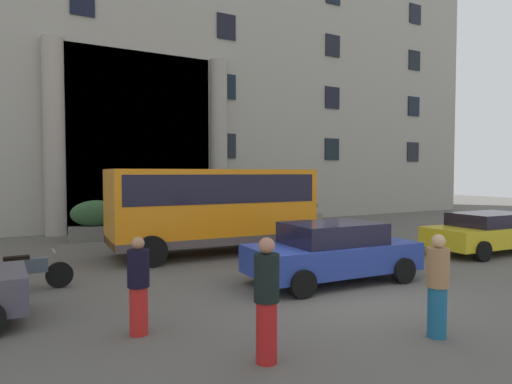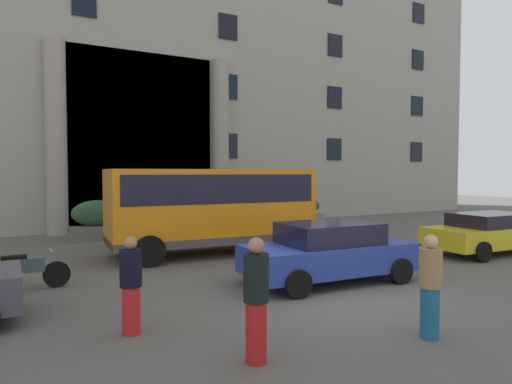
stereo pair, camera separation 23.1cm
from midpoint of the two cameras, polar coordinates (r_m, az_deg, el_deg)
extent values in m
cube|color=#54514B|center=(10.52, 9.68, -12.60)|extent=(80.00, 64.00, 0.12)
cube|color=gray|center=(26.97, -15.45, 16.48)|extent=(43.37, 9.00, 18.44)
cube|color=black|center=(21.69, -14.76, 6.38)|extent=(6.75, 0.12, 8.33)
cylinder|color=gray|center=(20.74, -24.85, 6.41)|extent=(0.88, 0.88, 8.33)
cylinder|color=gray|center=(22.68, -5.13, 6.29)|extent=(0.88, 0.88, 8.33)
cube|color=black|center=(23.10, -4.08, 5.95)|extent=(1.03, 0.08, 1.28)
cube|color=black|center=(26.81, 9.50, 5.45)|extent=(1.03, 0.08, 1.28)
cube|color=black|center=(31.64, 19.36, 4.89)|extent=(1.03, 0.08, 1.28)
cube|color=black|center=(23.47, -4.10, 13.38)|extent=(1.03, 0.08, 1.28)
cube|color=black|center=(27.14, 9.55, 11.88)|extent=(1.03, 0.08, 1.28)
cube|color=black|center=(31.91, 19.44, 10.36)|extent=(1.03, 0.08, 1.28)
cube|color=black|center=(22.31, -21.76, 21.89)|extent=(1.03, 0.08, 1.28)
cube|color=black|center=(24.23, -4.13, 20.47)|extent=(1.03, 0.08, 1.28)
cube|color=black|center=(27.80, 9.60, 18.07)|extent=(1.03, 0.08, 1.28)
cube|color=black|center=(32.47, 19.52, 15.68)|extent=(1.03, 0.08, 1.28)
cube|color=black|center=(33.30, 19.60, 20.78)|extent=(1.03, 0.08, 1.28)
cube|color=orange|center=(14.60, -6.04, -1.66)|extent=(6.68, 2.77, 2.33)
cube|color=black|center=(14.57, -6.05, 0.53)|extent=(6.29, 2.78, 0.89)
cube|color=black|center=(15.97, 4.85, 0.01)|extent=(0.18, 2.00, 1.11)
cube|color=#4C3F40|center=(14.72, -6.02, -5.72)|extent=(6.69, 2.81, 0.24)
cylinder|color=black|center=(16.71, 0.01, -5.13)|extent=(0.92, 0.33, 0.90)
cylinder|color=black|center=(14.63, 4.13, -6.24)|extent=(0.92, 0.33, 0.90)
cylinder|color=black|center=(15.28, -15.73, -5.95)|extent=(0.92, 0.33, 0.90)
cylinder|color=black|center=(12.97, -13.82, -7.44)|extent=(0.92, 0.33, 0.90)
cylinder|color=#959413|center=(18.20, 6.07, -1.61)|extent=(0.08, 0.08, 2.74)
cube|color=yellow|center=(18.13, 6.14, 1.91)|extent=(0.44, 0.03, 0.60)
cube|color=#64625A|center=(18.63, -20.24, -5.01)|extent=(1.97, 0.71, 0.57)
ellipsoid|color=#2D4F2E|center=(18.55, -20.27, -2.58)|extent=(1.89, 0.64, 1.02)
cube|color=gray|center=(22.78, 5.55, -3.52)|extent=(2.12, 0.83, 0.56)
ellipsoid|color=#174F27|center=(22.72, 5.56, -1.81)|extent=(2.04, 0.75, 0.81)
cube|color=slate|center=(19.23, -11.12, -4.67)|extent=(1.40, 0.73, 0.56)
ellipsoid|color=#155229|center=(19.16, -11.14, -2.74)|extent=(1.34, 0.66, 0.74)
cube|color=gold|center=(16.74, 27.50, -4.94)|extent=(4.67, 2.11, 0.63)
cube|color=black|center=(16.68, 27.54, -3.13)|extent=(2.56, 1.76, 0.43)
cylinder|color=black|center=(18.56, 28.07, -5.10)|extent=(0.63, 0.24, 0.62)
cylinder|color=black|center=(16.17, 21.55, -6.07)|extent=(0.63, 0.24, 0.62)
cylinder|color=black|center=(15.00, 26.75, -6.83)|extent=(0.63, 0.24, 0.62)
cube|color=#253B96|center=(11.12, 9.19, -8.25)|extent=(4.31, 2.07, 0.67)
cube|color=black|center=(11.03, 9.21, -5.23)|extent=(2.36, 1.74, 0.51)
cylinder|color=black|center=(12.75, 12.06, -8.24)|extent=(0.63, 0.23, 0.62)
cylinder|color=black|center=(11.39, 17.89, -9.60)|extent=(0.63, 0.23, 0.62)
cylinder|color=black|center=(11.23, 0.34, -9.65)|extent=(0.63, 0.23, 0.62)
cylinder|color=black|center=(9.66, 5.33, -11.68)|extent=(0.63, 0.23, 0.62)
cylinder|color=black|center=(11.46, -24.51, -9.69)|extent=(0.60, 0.11, 0.60)
cube|color=#3E4A54|center=(11.36, -28.04, -8.42)|extent=(0.89, 0.25, 0.32)
cube|color=black|center=(11.32, -28.98, -7.55)|extent=(0.52, 0.21, 0.12)
cylinder|color=#A5A5A8|center=(11.34, -25.12, -6.84)|extent=(0.04, 0.55, 0.03)
cylinder|color=black|center=(14.90, 11.47, -6.71)|extent=(0.60, 0.11, 0.60)
cylinder|color=black|center=(14.02, 7.14, -7.26)|extent=(0.60, 0.13, 0.60)
cube|color=yellow|center=(14.41, 9.38, -5.88)|extent=(0.90, 0.25, 0.32)
cube|color=black|center=(14.27, 8.83, -5.23)|extent=(0.52, 0.20, 0.12)
cylinder|color=#A5A5A8|center=(14.74, 11.16, -4.52)|extent=(0.04, 0.55, 0.03)
cylinder|color=#1B5882|center=(7.97, 21.48, -14.18)|extent=(0.30, 0.30, 0.83)
cylinder|color=#946D47|center=(7.79, 21.57, -9.01)|extent=(0.36, 0.36, 0.64)
sphere|color=tan|center=(7.71, 21.62, -5.88)|extent=(0.22, 0.22, 0.22)
cylinder|color=#B11A1A|center=(6.53, 0.30, -17.58)|extent=(0.30, 0.30, 0.87)
cylinder|color=black|center=(6.31, 0.31, -10.98)|extent=(0.36, 0.36, 0.67)
sphere|color=#A56A54|center=(6.21, 0.31, -6.92)|extent=(0.23, 0.23, 0.23)
cylinder|color=red|center=(7.84, -15.70, -14.49)|extent=(0.30, 0.30, 0.80)
cylinder|color=black|center=(7.66, -15.76, -9.43)|extent=(0.36, 0.36, 0.62)
sphere|color=#9F704E|center=(7.59, -15.80, -6.37)|extent=(0.21, 0.21, 0.21)
camera|label=1|loc=(0.12, -90.39, -0.02)|focal=31.08mm
camera|label=2|loc=(0.12, 89.61, 0.02)|focal=31.08mm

